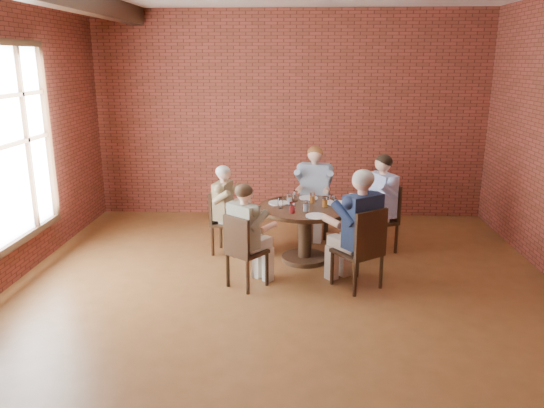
{
  "coord_description": "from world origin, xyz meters",
  "views": [
    {
      "loc": [
        0.15,
        -5.38,
        2.6
      ],
      "look_at": [
        -0.17,
        1.0,
        0.85
      ],
      "focal_mm": 35.0,
      "sensor_mm": 36.0,
      "label": 1
    }
  ],
  "objects_px": {
    "diner_a": "(379,204)",
    "smartphone": "(339,211)",
    "chair_a": "(384,215)",
    "chair_d": "(243,249)",
    "diner_c": "(227,210)",
    "chair_b": "(314,201)",
    "chair_e": "(363,246)",
    "diner_b": "(314,192)",
    "chair_c": "(222,219)",
    "diner_e": "(358,229)",
    "dining_table": "(305,223)",
    "diner_d": "(247,236)"
  },
  "relations": [
    {
      "from": "dining_table",
      "to": "chair_d",
      "type": "relative_size",
      "value": 1.38
    },
    {
      "from": "chair_c",
      "to": "smartphone",
      "type": "bearing_deg",
      "value": -93.79
    },
    {
      "from": "dining_table",
      "to": "diner_a",
      "type": "height_order",
      "value": "diner_a"
    },
    {
      "from": "dining_table",
      "to": "chair_a",
      "type": "relative_size",
      "value": 1.3
    },
    {
      "from": "diner_a",
      "to": "chair_e",
      "type": "bearing_deg",
      "value": -38.33
    },
    {
      "from": "chair_a",
      "to": "diner_b",
      "type": "distance_m",
      "value": 1.14
    },
    {
      "from": "chair_c",
      "to": "smartphone",
      "type": "height_order",
      "value": "chair_c"
    },
    {
      "from": "chair_b",
      "to": "chair_d",
      "type": "height_order",
      "value": "chair_b"
    },
    {
      "from": "diner_d",
      "to": "diner_b",
      "type": "bearing_deg",
      "value": -74.91
    },
    {
      "from": "dining_table",
      "to": "diner_a",
      "type": "distance_m",
      "value": 1.11
    },
    {
      "from": "diner_a",
      "to": "diner_b",
      "type": "xyz_separation_m",
      "value": [
        -0.87,
        0.63,
        0.0
      ]
    },
    {
      "from": "chair_a",
      "to": "diner_c",
      "type": "xyz_separation_m",
      "value": [
        -2.17,
        -0.23,
        0.1
      ]
    },
    {
      "from": "diner_d",
      "to": "smartphone",
      "type": "distance_m",
      "value": 1.3
    },
    {
      "from": "chair_c",
      "to": "diner_c",
      "type": "height_order",
      "value": "diner_c"
    },
    {
      "from": "chair_c",
      "to": "diner_d",
      "type": "xyz_separation_m",
      "value": [
        0.45,
        -1.12,
        0.14
      ]
    },
    {
      "from": "diner_b",
      "to": "diner_e",
      "type": "xyz_separation_m",
      "value": [
        0.46,
        -1.87,
        0.02
      ]
    },
    {
      "from": "chair_a",
      "to": "chair_d",
      "type": "xyz_separation_m",
      "value": [
        -1.83,
        -1.4,
        -0.03
      ]
    },
    {
      "from": "diner_c",
      "to": "smartphone",
      "type": "xyz_separation_m",
      "value": [
        1.49,
        -0.44,
        0.14
      ]
    },
    {
      "from": "chair_c",
      "to": "diner_e",
      "type": "bearing_deg",
      "value": -109.01
    },
    {
      "from": "chair_b",
      "to": "diner_c",
      "type": "xyz_separation_m",
      "value": [
        -1.22,
        -0.91,
        0.1
      ]
    },
    {
      "from": "diner_a",
      "to": "smartphone",
      "type": "height_order",
      "value": "diner_a"
    },
    {
      "from": "diner_a",
      "to": "diner_e",
      "type": "height_order",
      "value": "diner_e"
    },
    {
      "from": "chair_a",
      "to": "diner_d",
      "type": "xyz_separation_m",
      "value": [
        -1.78,
        -1.34,
        0.11
      ]
    },
    {
      "from": "diner_e",
      "to": "diner_c",
      "type": "bearing_deg",
      "value": -68.54
    },
    {
      "from": "diner_c",
      "to": "diner_e",
      "type": "xyz_separation_m",
      "value": [
        1.67,
        -1.05,
        0.09
      ]
    },
    {
      "from": "dining_table",
      "to": "diner_e",
      "type": "bearing_deg",
      "value": -53.67
    },
    {
      "from": "diner_a",
      "to": "smartphone",
      "type": "relative_size",
      "value": 9.81
    },
    {
      "from": "dining_table",
      "to": "diner_b",
      "type": "distance_m",
      "value": 1.08
    },
    {
      "from": "chair_b",
      "to": "smartphone",
      "type": "bearing_deg",
      "value": -71.12
    },
    {
      "from": "dining_table",
      "to": "diner_d",
      "type": "bearing_deg",
      "value": -128.3
    },
    {
      "from": "diner_b",
      "to": "diner_d",
      "type": "relative_size",
      "value": 1.09
    },
    {
      "from": "chair_a",
      "to": "diner_b",
      "type": "xyz_separation_m",
      "value": [
        -0.96,
        0.59,
        0.17
      ]
    },
    {
      "from": "chair_b",
      "to": "chair_e",
      "type": "relative_size",
      "value": 0.97
    },
    {
      "from": "chair_c",
      "to": "diner_c",
      "type": "bearing_deg",
      "value": -90.0
    },
    {
      "from": "diner_e",
      "to": "smartphone",
      "type": "bearing_deg",
      "value": -110.33
    },
    {
      "from": "diner_d",
      "to": "diner_e",
      "type": "distance_m",
      "value": 1.29
    },
    {
      "from": "chair_d",
      "to": "chair_b",
      "type": "bearing_deg",
      "value": -74.78
    },
    {
      "from": "dining_table",
      "to": "chair_d",
      "type": "xyz_separation_m",
      "value": [
        -0.73,
        -0.93,
        -0.04
      ]
    },
    {
      "from": "diner_b",
      "to": "smartphone",
      "type": "xyz_separation_m",
      "value": [
        0.28,
        -1.26,
        0.07
      ]
    },
    {
      "from": "chair_d",
      "to": "diner_d",
      "type": "distance_m",
      "value": 0.15
    },
    {
      "from": "dining_table",
      "to": "chair_a",
      "type": "height_order",
      "value": "chair_a"
    },
    {
      "from": "diner_b",
      "to": "chair_e",
      "type": "distance_m",
      "value": 2.02
    },
    {
      "from": "diner_a",
      "to": "chair_b",
      "type": "height_order",
      "value": "diner_a"
    },
    {
      "from": "chair_c",
      "to": "diner_d",
      "type": "relative_size",
      "value": 0.7
    },
    {
      "from": "diner_c",
      "to": "chair_d",
      "type": "bearing_deg",
      "value": -151.32
    },
    {
      "from": "diner_a",
      "to": "diner_d",
      "type": "bearing_deg",
      "value": -75.69
    },
    {
      "from": "chair_a",
      "to": "smartphone",
      "type": "bearing_deg",
      "value": -68.15
    },
    {
      "from": "chair_e",
      "to": "chair_a",
      "type": "bearing_deg",
      "value": -144.31
    },
    {
      "from": "dining_table",
      "to": "chair_b",
      "type": "relative_size",
      "value": 1.29
    },
    {
      "from": "dining_table",
      "to": "smartphone",
      "type": "height_order",
      "value": "smartphone"
    }
  ]
}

